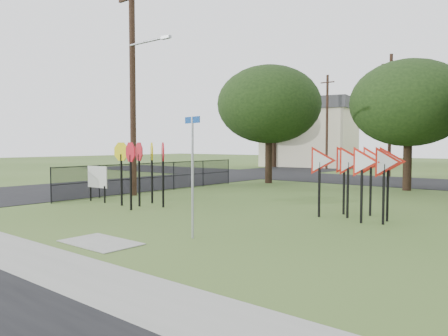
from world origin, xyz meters
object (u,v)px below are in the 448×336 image
(yield_sign_cluster, at_px, (359,164))
(info_board, at_px, (97,178))
(stop_sign_cluster, at_px, (141,159))
(street_name_sign, at_px, (193,169))

(yield_sign_cluster, distance_m, info_board, 10.55)
(stop_sign_cluster, xyz_separation_m, yield_sign_cluster, (7.65, 2.61, -0.09))
(stop_sign_cluster, height_order, yield_sign_cluster, stop_sign_cluster)
(yield_sign_cluster, height_order, info_board, yield_sign_cluster)
(street_name_sign, relative_size, stop_sign_cluster, 1.24)
(info_board, bearing_deg, yield_sign_cluster, 16.17)
(street_name_sign, distance_m, stop_sign_cluster, 6.22)
(stop_sign_cluster, height_order, info_board, stop_sign_cluster)
(stop_sign_cluster, xyz_separation_m, info_board, (-2.46, -0.32, -0.87))
(street_name_sign, height_order, yield_sign_cluster, street_name_sign)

